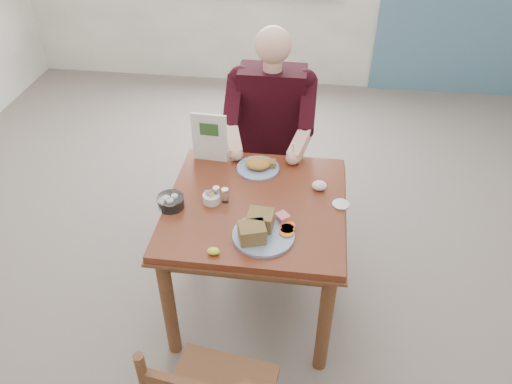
# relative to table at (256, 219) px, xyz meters

# --- Properties ---
(floor) EXTENTS (6.00, 6.00, 0.00)m
(floor) POSITION_rel_table_xyz_m (0.00, 0.00, -0.64)
(floor) COLOR #72655C
(floor) RESTS_ON ground
(lemon_wedge) EXTENTS (0.06, 0.05, 0.03)m
(lemon_wedge) POSITION_rel_table_xyz_m (-0.14, -0.39, 0.13)
(lemon_wedge) COLOR yellow
(lemon_wedge) RESTS_ON table
(napkin) EXTENTS (0.08, 0.07, 0.05)m
(napkin) POSITION_rel_table_xyz_m (0.31, 0.15, 0.14)
(napkin) COLOR white
(napkin) RESTS_ON table
(metal_dish) EXTENTS (0.11, 0.11, 0.01)m
(metal_dish) POSITION_rel_table_xyz_m (0.43, 0.03, 0.12)
(metal_dish) COLOR silver
(metal_dish) RESTS_ON table
(table) EXTENTS (0.92, 0.92, 0.75)m
(table) POSITION_rel_table_xyz_m (0.00, 0.00, 0.00)
(table) COLOR maroon
(table) RESTS_ON ground
(chair_far) EXTENTS (0.42, 0.42, 0.95)m
(chair_far) POSITION_rel_table_xyz_m (0.00, 0.80, -0.16)
(chair_far) COLOR brown
(chair_far) RESTS_ON ground
(diner) EXTENTS (0.53, 0.56, 1.39)m
(diner) POSITION_rel_table_xyz_m (0.00, 0.71, 0.17)
(diner) COLOR tan
(diner) RESTS_ON chair_far
(near_plate) EXTENTS (0.34, 0.34, 0.10)m
(near_plate) POSITION_rel_table_xyz_m (0.06, -0.24, 0.15)
(near_plate) COLOR white
(near_plate) RESTS_ON table
(far_plate) EXTENTS (0.24, 0.24, 0.06)m
(far_plate) POSITION_rel_table_xyz_m (-0.02, 0.30, 0.14)
(far_plate) COLOR white
(far_plate) RESTS_ON table
(caddy) EXTENTS (0.12, 0.12, 0.07)m
(caddy) POSITION_rel_table_xyz_m (-0.22, -0.02, 0.14)
(caddy) COLOR white
(caddy) RESTS_ON table
(shakers) EXTENTS (0.09, 0.05, 0.08)m
(shakers) POSITION_rel_table_xyz_m (-0.18, -0.01, 0.15)
(shakers) COLOR white
(shakers) RESTS_ON table
(creamer) EXTENTS (0.16, 0.16, 0.06)m
(creamer) POSITION_rel_table_xyz_m (-0.42, -0.09, 0.14)
(creamer) COLOR white
(creamer) RESTS_ON table
(menu) EXTENTS (0.20, 0.03, 0.29)m
(menu) POSITION_rel_table_xyz_m (-0.30, 0.35, 0.26)
(menu) COLOR white
(menu) RESTS_ON table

